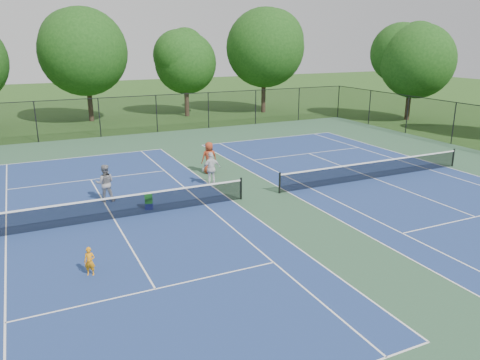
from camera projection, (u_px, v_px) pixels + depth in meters
name	position (u px, v px, depth m)	size (l,w,h in m)	color
ground	(261.00, 196.00, 22.60)	(140.00, 140.00, 0.00)	#234716
court_pad	(261.00, 196.00, 22.60)	(36.00, 36.00, 0.01)	#2F5439
tennis_court_left	(114.00, 217.00, 19.69)	(12.00, 23.83, 1.07)	navy
tennis_court_right	(374.00, 177.00, 25.45)	(12.00, 23.83, 1.07)	navy
perimeter_fence	(261.00, 164.00, 22.14)	(36.08, 36.08, 3.02)	black
tree_back_b	(85.00, 47.00, 41.53)	(7.60, 7.60, 10.03)	#2D2116
tree_back_c	(185.00, 59.00, 44.69)	(6.00, 6.00, 8.40)	#2D2116
tree_back_d	(264.00, 44.00, 46.73)	(7.80, 7.80, 10.37)	#2D2116
tree_side_e	(413.00, 56.00, 42.49)	(6.60, 6.60, 8.87)	#2D2116
child_player	(90.00, 261.00, 14.92)	(0.35, 0.23, 0.96)	orange
instructor	(105.00, 183.00, 21.67)	(0.86, 0.67, 1.77)	gray
bystander_a	(211.00, 169.00, 24.10)	(1.02, 0.43, 1.75)	silver
bystander_c	(209.00, 158.00, 26.25)	(0.88, 0.57, 1.80)	#99361B
ball_crate	(149.00, 206.00, 20.86)	(0.35, 0.29, 0.29)	navy
ball_hopper	(149.00, 198.00, 20.76)	(0.33, 0.28, 0.43)	green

